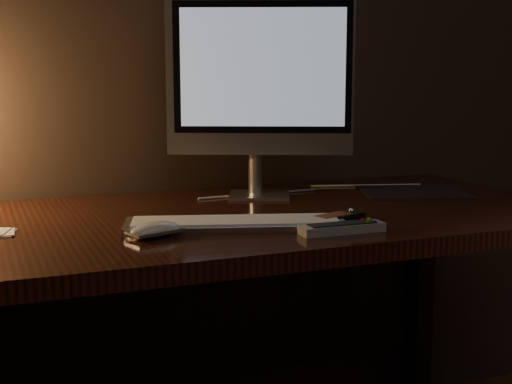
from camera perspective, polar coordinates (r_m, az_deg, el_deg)
name	(u,v)px	position (r m, az deg, el deg)	size (l,w,h in m)	color
desk	(225,260)	(1.73, -2.48, -5.49)	(1.60, 0.75, 0.75)	black
monitor	(260,82)	(1.83, 0.33, 8.81)	(0.45, 0.22, 0.50)	silver
keyboard	(235,223)	(1.49, -1.66, -2.51)	(0.46, 0.13, 0.02)	silver
mousepad	(413,192)	(1.97, 12.46, 0.02)	(0.28, 0.22, 0.00)	black
mouse	(155,232)	(1.41, -8.09, -3.17)	(0.11, 0.06, 0.02)	white
media_remote	(338,218)	(1.55, 6.57, -2.05)	(0.14, 0.09, 0.02)	black
tv_remote	(342,228)	(1.44, 6.91, -2.87)	(0.18, 0.05, 0.02)	#979A9C
cable	(316,190)	(1.95, 4.83, 0.15)	(0.01, 0.01, 0.66)	white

